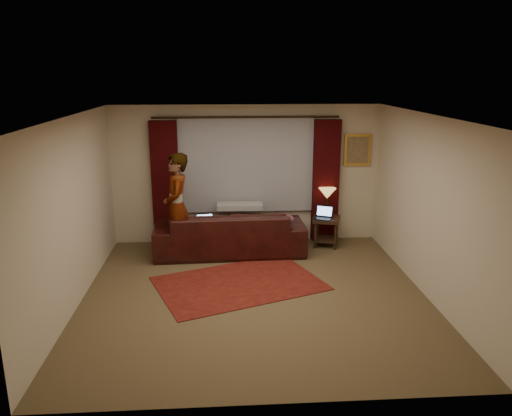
{
  "coord_description": "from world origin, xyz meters",
  "views": [
    {
      "loc": [
        -0.43,
        -6.72,
        3.18
      ],
      "look_at": [
        0.1,
        1.2,
        1.0
      ],
      "focal_mm": 35.0,
      "sensor_mm": 36.0,
      "label": 1
    }
  ],
  "objects": [
    {
      "name": "end_table",
      "position": [
        1.48,
        2.07,
        0.28
      ],
      "size": [
        0.6,
        0.6,
        0.55
      ],
      "primitive_type": "cube",
      "rotation": [
        0.0,
        0.0,
        -0.29
      ],
      "color": "black",
      "rests_on": "floor"
    },
    {
      "name": "floor",
      "position": [
        0.0,
        0.0,
        -0.01
      ],
      "size": [
        5.0,
        5.0,
        0.01
      ],
      "primitive_type": "cube",
      "color": "brown",
      "rests_on": "ground"
    },
    {
      "name": "curtain_rod",
      "position": [
        0.0,
        2.39,
        2.38
      ],
      "size": [
        0.04,
        0.04,
        3.4
      ],
      "primitive_type": "cylinder",
      "color": "black",
      "rests_on": "wall_back"
    },
    {
      "name": "drape_right",
      "position": [
        1.5,
        2.39,
        1.18
      ],
      "size": [
        0.5,
        0.14,
        2.3
      ],
      "primitive_type": "cube",
      "color": "black",
      "rests_on": "floor"
    },
    {
      "name": "wall_left",
      "position": [
        -2.5,
        0.0,
        1.3
      ],
      "size": [
        0.02,
        5.0,
        2.6
      ],
      "primitive_type": "cube",
      "color": "beige",
      "rests_on": "ground"
    },
    {
      "name": "person",
      "position": [
        -1.23,
        1.6,
        0.93
      ],
      "size": [
        0.59,
        0.59,
        1.86
      ],
      "primitive_type": "imported",
      "rotation": [
        0.0,
        0.0,
        -1.48
      ],
      "color": "#9B9A95",
      "rests_on": "floor"
    },
    {
      "name": "sheer_curtain",
      "position": [
        0.0,
        2.44,
        1.5
      ],
      "size": [
        2.5,
        0.05,
        1.8
      ],
      "primitive_type": "cube",
      "color": "#92939A",
      "rests_on": "wall_back"
    },
    {
      "name": "wall_front",
      "position": [
        0.0,
        -2.5,
        1.3
      ],
      "size": [
        5.0,
        0.02,
        2.6
      ],
      "primitive_type": "cube",
      "color": "beige",
      "rests_on": "ground"
    },
    {
      "name": "wall_back",
      "position": [
        0.0,
        2.5,
        1.3
      ],
      "size": [
        5.0,
        0.02,
        2.6
      ],
      "primitive_type": "cube",
      "color": "beige",
      "rests_on": "ground"
    },
    {
      "name": "laptop_sofa",
      "position": [
        -0.75,
        1.63,
        0.65
      ],
      "size": [
        0.35,
        0.37,
        0.22
      ],
      "primitive_type": null,
      "rotation": [
        0.0,
        0.0,
        0.14
      ],
      "color": "black",
      "rests_on": "sofa"
    },
    {
      "name": "area_rug",
      "position": [
        -0.21,
        0.42,
        0.01
      ],
      "size": [
        2.86,
        2.4,
        0.01
      ],
      "primitive_type": "cube",
      "rotation": [
        0.0,
        0.0,
        0.37
      ],
      "color": "maroon",
      "rests_on": "floor"
    },
    {
      "name": "drape_left",
      "position": [
        -1.5,
        2.39,
        1.18
      ],
      "size": [
        0.5,
        0.14,
        2.3
      ],
      "primitive_type": "cube",
      "color": "black",
      "rests_on": "floor"
    },
    {
      "name": "picture_frame",
      "position": [
        2.1,
        2.47,
        1.75
      ],
      "size": [
        0.5,
        0.04,
        0.6
      ],
      "primitive_type": "cube",
      "color": "gold",
      "rests_on": "wall_back"
    },
    {
      "name": "sofa",
      "position": [
        -0.33,
        1.82,
        0.54
      ],
      "size": [
        2.7,
        1.23,
        1.08
      ],
      "primitive_type": "imported",
      "rotation": [
        0.0,
        0.0,
        3.17
      ],
      "color": "black",
      "rests_on": "floor"
    },
    {
      "name": "wall_right",
      "position": [
        2.5,
        0.0,
        1.3
      ],
      "size": [
        0.02,
        5.0,
        2.6
      ],
      "primitive_type": "cube",
      "color": "beige",
      "rests_on": "ground"
    },
    {
      "name": "throw_blanket",
      "position": [
        -0.14,
        2.12,
        1.07
      ],
      "size": [
        0.84,
        0.35,
        0.1
      ],
      "primitive_type": "cube",
      "rotation": [
        0.0,
        0.0,
        -0.02
      ],
      "color": "#9B9A95",
      "rests_on": "sofa"
    },
    {
      "name": "laptop_table",
      "position": [
        1.39,
        1.98,
        0.67
      ],
      "size": [
        0.42,
        0.44,
        0.23
      ],
      "primitive_type": null,
      "rotation": [
        0.0,
        0.0,
        -0.42
      ],
      "color": "black",
      "rests_on": "end_table"
    },
    {
      "name": "ceiling",
      "position": [
        0.0,
        0.0,
        2.6
      ],
      "size": [
        5.0,
        5.0,
        0.02
      ],
      "primitive_type": "cube",
      "color": "silver",
      "rests_on": "ground"
    },
    {
      "name": "clothing_pile",
      "position": [
        0.56,
        1.67,
        0.64
      ],
      "size": [
        0.53,
        0.43,
        0.21
      ],
      "primitive_type": "ellipsoid",
      "rotation": [
        0.0,
        0.0,
        0.09
      ],
      "color": "brown",
      "rests_on": "sofa"
    },
    {
      "name": "tiffany_lamp",
      "position": [
        1.5,
        2.22,
        0.82
      ],
      "size": [
        0.44,
        0.44,
        0.52
      ],
      "primitive_type": null,
      "rotation": [
        0.0,
        0.0,
        -0.51
      ],
      "color": "olive",
      "rests_on": "end_table"
    }
  ]
}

